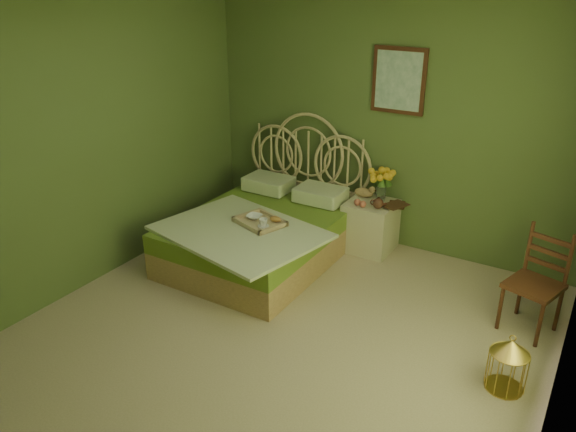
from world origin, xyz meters
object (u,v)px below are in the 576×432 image
Objects in this scene: chair at (537,274)px; birdcage at (508,365)px; bed at (264,231)px; nightstand at (372,218)px.

chair is 2.15× the size of birdcage.
bed is 2.43× the size of chair.
bed is 2.58m from chair.
birdcage is (1.70, -1.54, -0.15)m from nightstand.
bed is 2.70m from birdcage.
chair is (1.70, -0.63, 0.14)m from nightstand.
chair reaches higher than birdcage.
chair is at bearing 90.00° from birdcage.
bed reaches higher than chair.
birdcage is at bearing -73.18° from chair.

